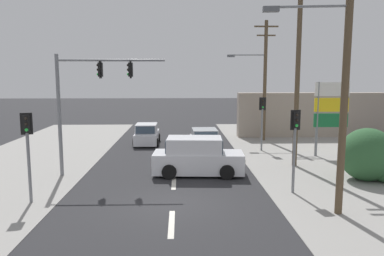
% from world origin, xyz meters
% --- Properties ---
extents(ground_plane, '(140.00, 140.00, 0.00)m').
position_xyz_m(ground_plane, '(0.00, 0.00, 0.00)').
color(ground_plane, '#28282B').
extents(lane_dash_near, '(0.20, 2.40, 0.01)m').
position_xyz_m(lane_dash_near, '(0.00, -2.00, 0.00)').
color(lane_dash_near, silver).
rests_on(lane_dash_near, ground).
extents(lane_dash_mid, '(0.20, 2.40, 0.01)m').
position_xyz_m(lane_dash_mid, '(0.00, 3.00, 0.00)').
color(lane_dash_mid, silver).
rests_on(lane_dash_mid, ground).
extents(lane_dash_far, '(0.20, 2.40, 0.01)m').
position_xyz_m(lane_dash_far, '(0.00, 8.00, 0.00)').
color(lane_dash_far, silver).
rests_on(lane_dash_far, ground).
extents(kerb_right_verge, '(10.00, 44.00, 0.02)m').
position_xyz_m(kerb_right_verge, '(9.00, 2.00, 0.01)').
color(kerb_right_verge, gray).
rests_on(kerb_right_verge, ground).
extents(kerb_left_verge, '(8.00, 40.00, 0.02)m').
position_xyz_m(kerb_left_verge, '(-8.50, 4.00, 0.01)').
color(kerb_left_verge, gray).
rests_on(kerb_left_verge, ground).
extents(utility_pole_foreground_right, '(3.77, 0.63, 10.12)m').
position_xyz_m(utility_pole_foreground_right, '(5.88, -1.26, 5.42)').
color(utility_pole_foreground_right, brown).
rests_on(utility_pole_foreground_right, ground).
extents(utility_pole_midground_right, '(1.80, 0.26, 10.06)m').
position_xyz_m(utility_pole_midground_right, '(6.63, 6.00, 5.27)').
color(utility_pole_midground_right, brown).
rests_on(utility_pole_midground_right, ground).
extents(utility_pole_background_right, '(3.78, 0.40, 9.05)m').
position_xyz_m(utility_pole_background_right, '(6.60, 14.28, 4.88)').
color(utility_pole_background_right, brown).
rests_on(utility_pole_background_right, ground).
extents(traffic_signal_mast, '(5.29, 0.44, 6.00)m').
position_xyz_m(traffic_signal_mast, '(-4.33, 4.36, 4.15)').
color(traffic_signal_mast, slate).
rests_on(traffic_signal_mast, ground).
extents(pedestal_signal_right_kerb, '(0.44, 0.31, 3.56)m').
position_xyz_m(pedestal_signal_right_kerb, '(5.10, 1.18, 2.42)').
color(pedestal_signal_right_kerb, slate).
rests_on(pedestal_signal_right_kerb, ground).
extents(pedestal_signal_left_kerb, '(0.43, 0.31, 3.56)m').
position_xyz_m(pedestal_signal_left_kerb, '(-5.57, 0.28, 2.42)').
color(pedestal_signal_left_kerb, slate).
rests_on(pedestal_signal_left_kerb, ground).
extents(pedestal_signal_far_median, '(0.44, 0.29, 3.56)m').
position_xyz_m(pedestal_signal_far_median, '(5.72, 10.27, 2.42)').
color(pedestal_signal_far_median, slate).
rests_on(pedestal_signal_far_median, ground).
extents(shopping_plaza_sign, '(2.10, 0.16, 4.60)m').
position_xyz_m(shopping_plaza_sign, '(9.57, 8.47, 2.98)').
color(shopping_plaza_sign, slate).
rests_on(shopping_plaza_sign, ground).
extents(roadside_bush, '(2.71, 2.32, 2.52)m').
position_xyz_m(roadside_bush, '(9.28, 2.94, 1.19)').
color(roadside_bush, '#2D5B33').
rests_on(roadside_bush, ground).
extents(shopfront_wall_far, '(12.00, 1.00, 3.60)m').
position_xyz_m(shopfront_wall_far, '(11.00, 16.00, 1.80)').
color(shopfront_wall_far, '#A39384').
rests_on(shopfront_wall_far, ground).
extents(hatchback_kerbside_parked, '(1.79, 3.64, 1.53)m').
position_xyz_m(hatchback_kerbside_parked, '(-2.12, 12.93, 0.70)').
color(hatchback_kerbside_parked, silver).
rests_on(hatchback_kerbside_parked, ground).
extents(suv_receding_far, '(4.63, 2.26, 1.90)m').
position_xyz_m(suv_receding_far, '(1.16, 4.36, 0.88)').
color(suv_receding_far, silver).
rests_on(suv_receding_far, ground).
extents(sedan_oncoming_near, '(1.98, 4.28, 1.56)m').
position_xyz_m(sedan_oncoming_near, '(1.88, 9.66, 0.70)').
color(sedan_oncoming_near, '#A3A8AD').
rests_on(sedan_oncoming_near, ground).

